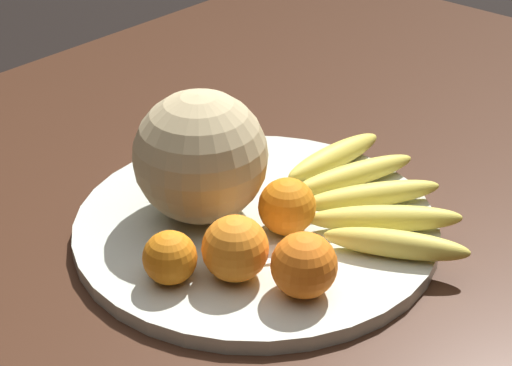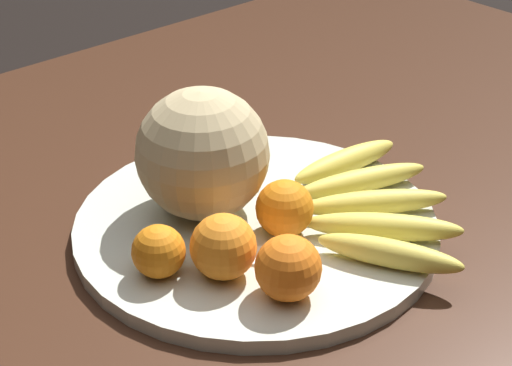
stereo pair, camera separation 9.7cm
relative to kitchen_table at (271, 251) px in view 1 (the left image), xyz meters
The scene contains 9 objects.
kitchen_table is the anchor object (origin of this frame).
fruit_bowl 0.12m from the kitchen_table, 153.10° to the right, with size 0.43×0.43×0.02m.
melon 0.20m from the kitchen_table, 168.63° to the left, with size 0.15×0.15×0.15m.
banana_bunch 0.17m from the kitchen_table, 71.77° to the right, with size 0.25×0.27×0.03m.
orange_front_left 0.25m from the kitchen_table, 130.52° to the right, with size 0.07×0.07×0.07m.
orange_front_right 0.23m from the kitchen_table, 151.01° to the right, with size 0.07×0.07×0.07m.
orange_mid_center 0.16m from the kitchen_table, 129.42° to the right, with size 0.07×0.07×0.07m.
orange_back_left 0.25m from the kitchen_table, 168.14° to the right, with size 0.06×0.06×0.06m.
produce_tag 0.18m from the kitchen_table, 135.24° to the right, with size 0.09×0.08×0.00m.
Camera 1 is at (-0.69, -0.59, 1.33)m, focal length 60.00 mm.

